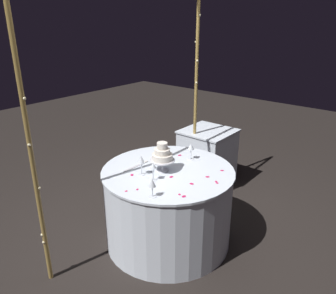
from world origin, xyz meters
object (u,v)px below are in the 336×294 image
object	(u,v)px
tiered_cake	(162,155)
wine_glass_1	(153,167)
wine_glass_0	(152,184)
wine_glass_3	(141,160)
main_table	(168,206)
decorative_arch	(131,86)
cake_knife	(137,166)
wine_glass_2	(191,147)
side_table	(207,158)

from	to	relation	value
tiered_cake	wine_glass_1	size ratio (longest dim) A/B	1.64
wine_glass_0	wine_glass_1	distance (m)	0.28
tiered_cake	wine_glass_3	bearing A→B (deg)	153.95
main_table	decorative_arch	bearing A→B (deg)	89.85
decorative_arch	cake_knife	bearing A→B (deg)	-126.07
wine_glass_1	wine_glass_2	xyz separation A→B (m)	(0.56, 0.02, -0.00)
decorative_arch	tiered_cake	world-z (taller)	decorative_arch
decorative_arch	side_table	xyz separation A→B (m)	(1.22, -0.06, -1.09)
side_table	wine_glass_2	distance (m)	1.09
main_table	wine_glass_3	distance (m)	0.57
wine_glass_2	cake_knife	world-z (taller)	wine_glass_2
wine_glass_0	tiered_cake	bearing A→B (deg)	31.22
main_table	wine_glass_3	size ratio (longest dim) A/B	6.70
wine_glass_1	wine_glass_2	world-z (taller)	wine_glass_1
decorative_arch	main_table	size ratio (longest dim) A/B	1.86
decorative_arch	wine_glass_3	size ratio (longest dim) A/B	12.44
decorative_arch	side_table	bearing A→B (deg)	-3.03
decorative_arch	wine_glass_1	world-z (taller)	decorative_arch
main_table	tiered_cake	xyz separation A→B (m)	(-0.04, 0.03, 0.53)
main_table	side_table	bearing A→B (deg)	16.67
wine_glass_1	wine_glass_3	xyz separation A→B (m)	(0.01, 0.15, 0.01)
decorative_arch	side_table	distance (m)	1.63
wine_glass_1	wine_glass_2	distance (m)	0.56
tiered_cake	wine_glass_0	size ratio (longest dim) A/B	1.73
main_table	wine_glass_0	xyz separation A→B (m)	(-0.44, -0.21, 0.48)
tiered_cake	cake_knife	world-z (taller)	tiered_cake
main_table	wine_glass_0	world-z (taller)	wine_glass_0
wine_glass_2	wine_glass_0	bearing A→B (deg)	-165.45
side_table	wine_glass_3	size ratio (longest dim) A/B	4.08
tiered_cake	wine_glass_0	xyz separation A→B (m)	(-0.40, -0.24, -0.04)
wine_glass_3	cake_knife	bearing A→B (deg)	55.49
cake_knife	wine_glass_0	bearing A→B (deg)	-124.27
main_table	cake_knife	size ratio (longest dim) A/B	4.05
decorative_arch	wine_glass_0	size ratio (longest dim) A/B	14.38
main_table	wine_glass_1	bearing A→B (deg)	-172.07
wine_glass_2	cake_knife	size ratio (longest dim) A/B	0.54
wine_glass_1	main_table	bearing A→B (deg)	7.93
cake_knife	wine_glass_3	bearing A→B (deg)	-124.51
main_table	wine_glass_3	xyz separation A→B (m)	(-0.22, 0.12, 0.51)
main_table	tiered_cake	bearing A→B (deg)	145.22
decorative_arch	cake_knife	xyz separation A→B (m)	(-0.11, -0.16, -0.70)
wine_glass_3	main_table	bearing A→B (deg)	-27.90
wine_glass_3	side_table	bearing A→B (deg)	9.79
tiered_cake	cake_knife	xyz separation A→B (m)	(-0.07, 0.24, -0.15)
decorative_arch	wine_glass_0	bearing A→B (deg)	-124.71
decorative_arch	cake_knife	size ratio (longest dim) A/B	7.52
wine_glass_2	cake_knife	distance (m)	0.54
main_table	side_table	world-z (taller)	main_table
side_table	wine_glass_0	size ratio (longest dim) A/B	4.71
main_table	cake_knife	xyz separation A→B (m)	(-0.11, 0.27, 0.38)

